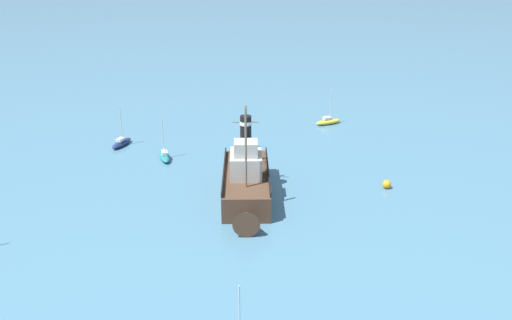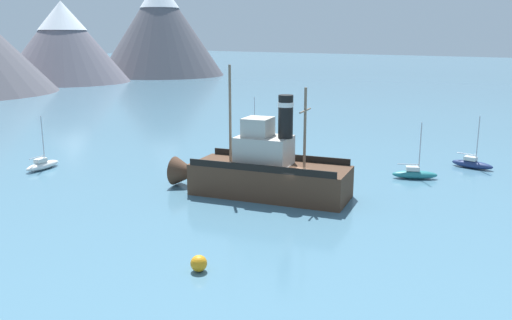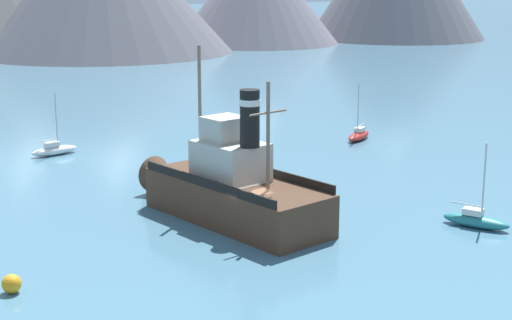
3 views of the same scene
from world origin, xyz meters
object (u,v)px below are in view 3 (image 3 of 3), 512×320
old_tugboat (229,188)px  sailboat_teal (476,220)px  sailboat_red (359,135)px  sailboat_white (54,150)px  mooring_buoy (12,284)px

old_tugboat → sailboat_teal: size_ratio=3.01×
sailboat_red → old_tugboat: bearing=-139.8°
sailboat_white → mooring_buoy: 27.78m
old_tugboat → sailboat_red: bearing=40.2°
sailboat_red → mooring_buoy: 38.51m
old_tugboat → sailboat_red: (18.66, 15.75, -1.40)m
mooring_buoy → sailboat_white: bearing=75.5°
sailboat_red → sailboat_teal: same height
old_tugboat → sailboat_red: old_tugboat is taller
sailboat_red → mooring_buoy: sailboat_red is taller
sailboat_teal → mooring_buoy: size_ratio=5.56×
sailboat_teal → mooring_buoy: 25.17m
sailboat_white → sailboat_teal: same height
sailboat_white → sailboat_red: same height
old_tugboat → sailboat_teal: (12.02, -7.26, -1.40)m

